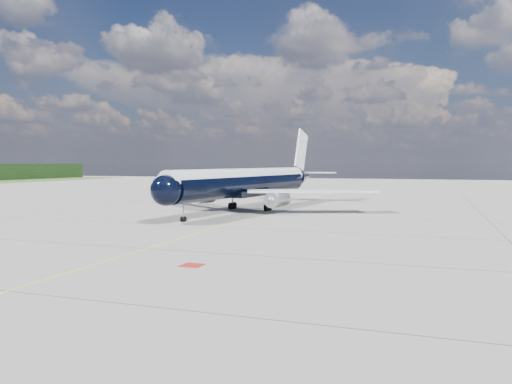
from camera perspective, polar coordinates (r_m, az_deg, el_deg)
ground at (r=75.83m, az=1.62°, el=-2.21°), size 320.00×320.00×0.00m
taxiway_centerline at (r=71.10m, az=0.40°, el=-2.57°), size 0.16×160.00×0.01m
red_marking at (r=36.47m, az=-7.30°, el=-8.30°), size 1.60×1.60×0.01m
main_airliner at (r=77.42m, az=-0.76°, el=1.11°), size 39.11×47.98×13.88m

